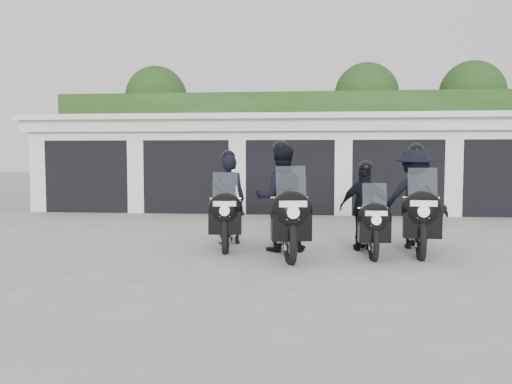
# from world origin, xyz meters

# --- Properties ---
(ground) EXTENTS (80.00, 80.00, 0.00)m
(ground) POSITION_xyz_m (0.00, 0.00, 0.00)
(ground) COLOR #9E9E99
(ground) RESTS_ON ground
(garage_block) EXTENTS (16.40, 6.80, 2.96)m
(garage_block) POSITION_xyz_m (-0.00, 8.06, 1.42)
(garage_block) COLOR silver
(garage_block) RESTS_ON ground
(background_vegetation) EXTENTS (20.00, 3.90, 5.80)m
(background_vegetation) POSITION_xyz_m (0.37, 12.92, 2.77)
(background_vegetation) COLOR #1B3714
(background_vegetation) RESTS_ON ground
(police_bike_a) EXTENTS (0.79, 2.20, 1.92)m
(police_bike_a) POSITION_xyz_m (-0.97, -0.10, 0.76)
(police_bike_a) COLOR black
(police_bike_a) RESTS_ON ground
(police_bike_b) EXTENTS (1.16, 2.38, 2.10)m
(police_bike_b) POSITION_xyz_m (0.13, -0.74, 0.88)
(police_bike_b) COLOR black
(police_bike_b) RESTS_ON ground
(police_bike_c) EXTENTS (0.96, 1.97, 1.71)m
(police_bike_c) POSITION_xyz_m (1.64, -0.50, 0.73)
(police_bike_c) COLOR black
(police_bike_c) RESTS_ON ground
(police_bike_d) EXTENTS (1.27, 2.35, 2.05)m
(police_bike_d) POSITION_xyz_m (2.58, -0.16, 0.87)
(police_bike_d) COLOR black
(police_bike_d) RESTS_ON ground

